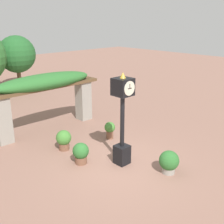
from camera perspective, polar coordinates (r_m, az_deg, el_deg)
ground_plane at (r=9.92m, az=1.56°, el=-10.75°), size 60.00×60.00×0.00m
pedestal_clock at (r=9.34m, az=2.12°, el=-0.86°), size 0.57×0.62×3.23m
pergola at (r=12.66m, az=-13.34°, el=4.59°), size 5.32×1.19×2.58m
potted_plant_near_left at (r=10.99m, az=-9.78°, el=-5.47°), size 0.59×0.59×0.79m
potted_plant_near_right at (r=11.81m, az=-0.45°, el=-3.49°), size 0.45×0.45×0.73m
potted_plant_far_left at (r=9.48m, az=11.50°, el=-9.84°), size 0.66×0.66×0.78m
potted_plant_far_right at (r=9.92m, az=-6.36°, el=-8.19°), size 0.57×0.57×0.76m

